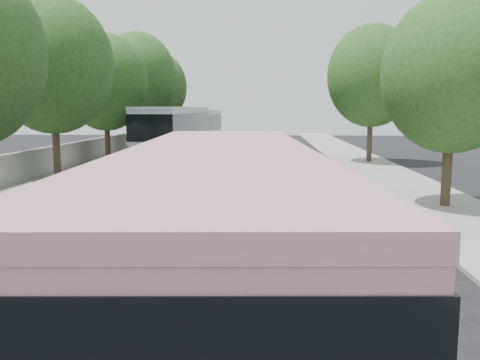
# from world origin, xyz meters

# --- Properties ---
(ground) EXTENTS (120.00, 120.00, 0.00)m
(ground) POSITION_xyz_m (0.00, 0.00, 0.00)
(ground) COLOR black
(ground) RESTS_ON ground
(sidewalk_left) EXTENTS (4.00, 90.00, 0.15)m
(sidewalk_left) POSITION_xyz_m (-8.50, 20.00, 0.07)
(sidewalk_left) COLOR #9E998E
(sidewalk_left) RESTS_ON ground
(sidewalk_right) EXTENTS (4.00, 90.00, 0.12)m
(sidewalk_right) POSITION_xyz_m (8.50, 20.00, 0.06)
(sidewalk_right) COLOR #9E998E
(sidewalk_right) RESTS_ON ground
(low_wall) EXTENTS (0.30, 90.00, 1.50)m
(low_wall) POSITION_xyz_m (-10.30, 20.00, 0.90)
(low_wall) COLOR #9E998E
(low_wall) RESTS_ON sidewalk_left
(tree_left_c) EXTENTS (6.00, 6.00, 9.35)m
(tree_left_c) POSITION_xyz_m (-8.62, 13.94, 6.12)
(tree_left_c) COLOR #38281E
(tree_left_c) RESTS_ON ground
(tree_left_d) EXTENTS (5.52, 5.52, 8.60)m
(tree_left_d) POSITION_xyz_m (-8.52, 21.94, 5.63)
(tree_left_d) COLOR #38281E
(tree_left_d) RESTS_ON ground
(tree_left_e) EXTENTS (6.30, 6.30, 9.82)m
(tree_left_e) POSITION_xyz_m (-8.42, 29.94, 6.43)
(tree_left_e) COLOR #38281E
(tree_left_e) RESTS_ON ground
(tree_left_f) EXTENTS (5.88, 5.88, 9.16)m
(tree_left_f) POSITION_xyz_m (-8.62, 37.94, 6.00)
(tree_left_f) COLOR #38281E
(tree_left_f) RESTS_ON ground
(tree_right_near) EXTENTS (5.10, 5.10, 7.95)m
(tree_right_near) POSITION_xyz_m (8.78, 7.94, 5.20)
(tree_right_near) COLOR #38281E
(tree_right_near) RESTS_ON ground
(tree_right_far) EXTENTS (6.00, 6.00, 9.35)m
(tree_right_far) POSITION_xyz_m (9.08, 23.94, 6.12)
(tree_right_far) COLOR #38281E
(tree_right_far) RESTS_ON ground
(pink_bus) EXTENTS (3.12, 10.17, 3.20)m
(pink_bus) POSITION_xyz_m (1.30, -4.00, 1.99)
(pink_bus) COLOR #CF8591
(pink_bus) RESTS_ON ground
(pink_taxi) EXTENTS (1.77, 4.07, 1.37)m
(pink_taxi) POSITION_xyz_m (-2.00, 3.03, 0.68)
(pink_taxi) COLOR #DF1364
(pink_taxi) RESTS_ON ground
(white_pickup) EXTENTS (1.99, 4.77, 1.38)m
(white_pickup) POSITION_xyz_m (-2.00, 17.41, 0.69)
(white_pickup) COLOR silver
(white_pickup) RESTS_ON ground
(tour_coach_front) EXTENTS (3.38, 12.94, 3.84)m
(tour_coach_front) POSITION_xyz_m (-4.50, 24.28, 2.31)
(tour_coach_front) COLOR silver
(tour_coach_front) RESTS_ON ground
(tour_coach_rear) EXTENTS (3.28, 11.93, 3.53)m
(tour_coach_rear) POSITION_xyz_m (-4.50, 36.80, 2.12)
(tour_coach_rear) COLOR silver
(tour_coach_rear) RESTS_ON ground
(taxi_roof_sign) EXTENTS (0.56, 0.20, 0.18)m
(taxi_roof_sign) POSITION_xyz_m (-2.00, 3.03, 1.46)
(taxi_roof_sign) COLOR silver
(taxi_roof_sign) RESTS_ON pink_taxi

